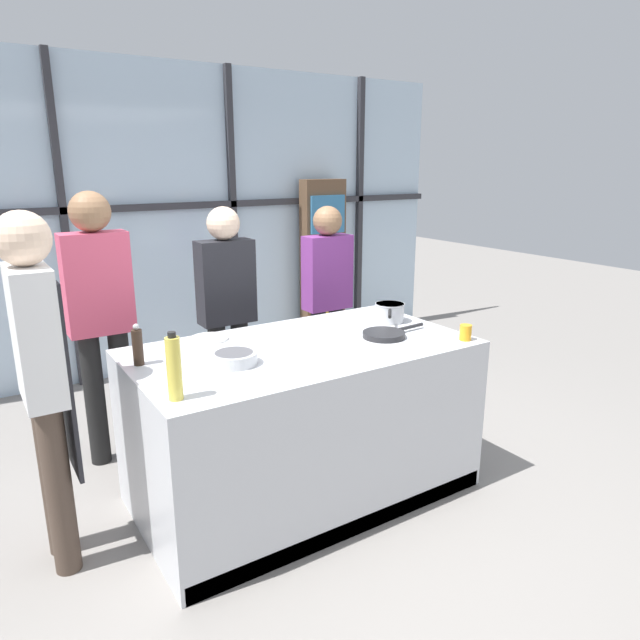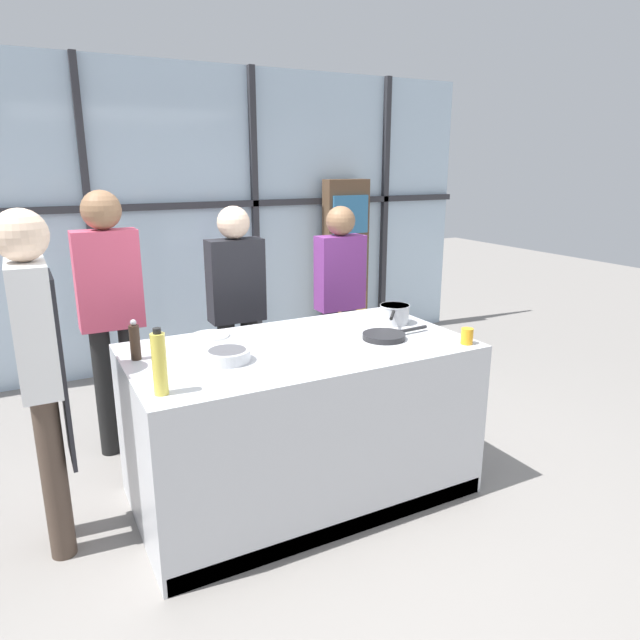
{
  "view_description": "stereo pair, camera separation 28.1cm",
  "coord_description": "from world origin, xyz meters",
  "px_view_note": "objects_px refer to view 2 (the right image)",
  "views": [
    {
      "loc": [
        -1.58,
        -2.63,
        1.92
      ],
      "look_at": [
        0.18,
        0.1,
        1.03
      ],
      "focal_mm": 32.0,
      "sensor_mm": 36.0,
      "label": 1
    },
    {
      "loc": [
        -1.34,
        -2.77,
        1.92
      ],
      "look_at": [
        0.18,
        0.1,
        1.03
      ],
      "focal_mm": 32.0,
      "sensor_mm": 36.0,
      "label": 2
    }
  ],
  "objects_px": {
    "spectator_center_right": "(340,293)",
    "mixing_bowl": "(227,355)",
    "chef": "(40,361)",
    "spectator_center_left": "(237,303)",
    "white_plate": "(210,336)",
    "saucepan": "(395,314)",
    "pepper_grinder": "(135,341)",
    "oil_bottle": "(159,363)",
    "spectator_far_left": "(111,305)",
    "juice_glass_near": "(467,336)",
    "frying_pan": "(385,336)"
  },
  "relations": [
    {
      "from": "pepper_grinder",
      "to": "spectator_center_right",
      "type": "bearing_deg",
      "value": 26.33
    },
    {
      "from": "mixing_bowl",
      "to": "juice_glass_near",
      "type": "xyz_separation_m",
      "value": [
        1.3,
        -0.35,
        0.01
      ]
    },
    {
      "from": "white_plate",
      "to": "juice_glass_near",
      "type": "height_order",
      "value": "juice_glass_near"
    },
    {
      "from": "spectator_far_left",
      "to": "spectator_center_left",
      "type": "relative_size",
      "value": 1.08
    },
    {
      "from": "spectator_far_left",
      "to": "pepper_grinder",
      "type": "bearing_deg",
      "value": 89.64
    },
    {
      "from": "chef",
      "to": "spectator_center_right",
      "type": "xyz_separation_m",
      "value": [
        2.18,
        0.92,
        -0.08
      ]
    },
    {
      "from": "spectator_center_left",
      "to": "mixing_bowl",
      "type": "distance_m",
      "value": 1.2
    },
    {
      "from": "spectator_center_right",
      "to": "pepper_grinder",
      "type": "relative_size",
      "value": 7.39
    },
    {
      "from": "juice_glass_near",
      "to": "white_plate",
      "type": "bearing_deg",
      "value": 146.83
    },
    {
      "from": "chef",
      "to": "spectator_center_right",
      "type": "distance_m",
      "value": 2.36
    },
    {
      "from": "white_plate",
      "to": "mixing_bowl",
      "type": "relative_size",
      "value": 0.93
    },
    {
      "from": "juice_glass_near",
      "to": "mixing_bowl",
      "type": "bearing_deg",
      "value": 164.8
    },
    {
      "from": "spectator_center_right",
      "to": "pepper_grinder",
      "type": "distance_m",
      "value": 1.92
    },
    {
      "from": "white_plate",
      "to": "oil_bottle",
      "type": "relative_size",
      "value": 0.73
    },
    {
      "from": "spectator_center_right",
      "to": "mixing_bowl",
      "type": "distance_m",
      "value": 1.71
    },
    {
      "from": "spectator_center_left",
      "to": "white_plate",
      "type": "bearing_deg",
      "value": 58.28
    },
    {
      "from": "spectator_far_left",
      "to": "white_plate",
      "type": "relative_size",
      "value": 7.86
    },
    {
      "from": "chef",
      "to": "frying_pan",
      "type": "bearing_deg",
      "value": 82.26
    },
    {
      "from": "white_plate",
      "to": "oil_bottle",
      "type": "bearing_deg",
      "value": -121.57
    },
    {
      "from": "pepper_grinder",
      "to": "juice_glass_near",
      "type": "relative_size",
      "value": 2.37
    },
    {
      "from": "spectator_center_left",
      "to": "pepper_grinder",
      "type": "relative_size",
      "value": 7.53
    },
    {
      "from": "spectator_far_left",
      "to": "spectator_center_right",
      "type": "bearing_deg",
      "value": -180.0
    },
    {
      "from": "spectator_center_right",
      "to": "spectator_far_left",
      "type": "bearing_deg",
      "value": 0.0
    },
    {
      "from": "spectator_far_left",
      "to": "spectator_center_left",
      "type": "bearing_deg",
      "value": -180.0
    },
    {
      "from": "white_plate",
      "to": "pepper_grinder",
      "type": "height_order",
      "value": "pepper_grinder"
    },
    {
      "from": "chef",
      "to": "spectator_far_left",
      "type": "xyz_separation_m",
      "value": [
        0.46,
        0.92,
        0.02
      ]
    },
    {
      "from": "spectator_center_right",
      "to": "oil_bottle",
      "type": "bearing_deg",
      "value": 38.98
    },
    {
      "from": "spectator_center_left",
      "to": "oil_bottle",
      "type": "distance_m",
      "value": 1.63
    },
    {
      "from": "oil_bottle",
      "to": "pepper_grinder",
      "type": "height_order",
      "value": "oil_bottle"
    },
    {
      "from": "saucepan",
      "to": "juice_glass_near",
      "type": "relative_size",
      "value": 3.26
    },
    {
      "from": "white_plate",
      "to": "oil_bottle",
      "type": "distance_m",
      "value": 0.88
    },
    {
      "from": "frying_pan",
      "to": "white_plate",
      "type": "bearing_deg",
      "value": 149.93
    },
    {
      "from": "saucepan",
      "to": "oil_bottle",
      "type": "xyz_separation_m",
      "value": [
        -1.59,
        -0.47,
        0.08
      ]
    },
    {
      "from": "spectator_far_left",
      "to": "saucepan",
      "type": "bearing_deg",
      "value": 150.17
    },
    {
      "from": "frying_pan",
      "to": "white_plate",
      "type": "relative_size",
      "value": 2.02
    },
    {
      "from": "white_plate",
      "to": "mixing_bowl",
      "type": "xyz_separation_m",
      "value": [
        -0.05,
        -0.46,
        0.03
      ]
    },
    {
      "from": "mixing_bowl",
      "to": "spectator_center_left",
      "type": "bearing_deg",
      "value": 67.9
    },
    {
      "from": "spectator_center_right",
      "to": "frying_pan",
      "type": "height_order",
      "value": "spectator_center_right"
    },
    {
      "from": "spectator_center_left",
      "to": "mixing_bowl",
      "type": "xyz_separation_m",
      "value": [
        -0.45,
        -1.11,
        0.02
      ]
    },
    {
      "from": "spectator_far_left",
      "to": "oil_bottle",
      "type": "height_order",
      "value": "spectator_far_left"
    },
    {
      "from": "white_plate",
      "to": "pepper_grinder",
      "type": "bearing_deg",
      "value": -155.88
    },
    {
      "from": "chef",
      "to": "spectator_far_left",
      "type": "bearing_deg",
      "value": 153.34
    },
    {
      "from": "oil_bottle",
      "to": "spectator_center_left",
      "type": "bearing_deg",
      "value": 58.36
    },
    {
      "from": "spectator_far_left",
      "to": "white_plate",
      "type": "xyz_separation_m",
      "value": [
        0.46,
        -0.64,
        -0.1
      ]
    },
    {
      "from": "spectator_center_right",
      "to": "white_plate",
      "type": "relative_size",
      "value": 7.17
    },
    {
      "from": "frying_pan",
      "to": "saucepan",
      "type": "xyz_separation_m",
      "value": [
        0.24,
        0.25,
        0.05
      ]
    },
    {
      "from": "chef",
      "to": "oil_bottle",
      "type": "bearing_deg",
      "value": 44.62
    },
    {
      "from": "chef",
      "to": "spectator_center_left",
      "type": "height_order",
      "value": "chef"
    },
    {
      "from": "saucepan",
      "to": "pepper_grinder",
      "type": "bearing_deg",
      "value": 177.76
    },
    {
      "from": "spectator_far_left",
      "to": "white_plate",
      "type": "height_order",
      "value": "spectator_far_left"
    }
  ]
}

